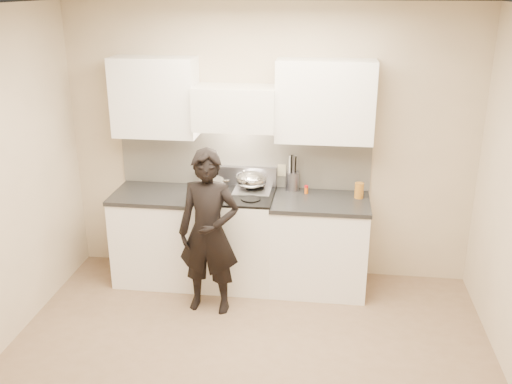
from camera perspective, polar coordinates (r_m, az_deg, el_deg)
ground_plane at (r=4.65m, az=-1.24°, el=-17.50°), size 4.00×4.00×0.00m
room_shell at (r=4.25m, az=-1.42°, el=3.15°), size 4.04×3.54×2.70m
stove at (r=5.65m, az=-2.13°, el=-4.61°), size 0.76×0.65×0.96m
counter_right at (r=5.59m, az=6.32°, el=-5.17°), size 0.92×0.67×0.92m
counter_left at (r=5.83m, az=-9.73°, el=-4.26°), size 0.82×0.67×0.92m
wok at (r=5.56m, az=-0.45°, el=1.26°), size 0.31×0.39×0.25m
stock_pot at (r=5.36m, az=-4.54°, el=0.45°), size 0.34×0.30×0.16m
utensil_crock at (r=5.61m, az=3.65°, el=1.24°), size 0.13×0.13×0.35m
spice_jar at (r=5.55m, az=5.05°, el=0.26°), size 0.04×0.04×0.08m
oil_glass at (r=5.49m, az=10.27°, el=0.16°), size 0.09×0.09×0.15m
person at (r=5.09m, az=-4.73°, el=-4.07°), size 0.58×0.41×1.52m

